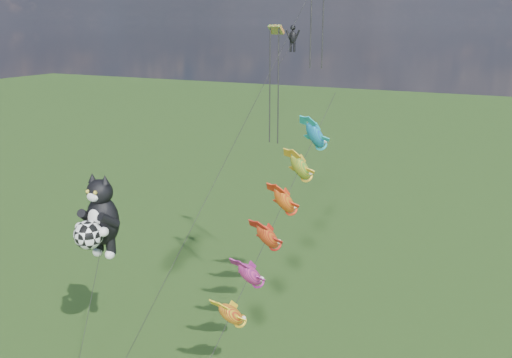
% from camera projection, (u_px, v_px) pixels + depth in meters
% --- Properties ---
extents(ground, '(300.00, 300.00, 0.00)m').
position_uv_depth(ground, '(39.00, 337.00, 37.33)').
color(ground, '#15340D').
extents(cat_kite_rig, '(2.38, 4.04, 11.38)m').
position_uv_depth(cat_kite_rig, '(99.00, 219.00, 33.65)').
color(cat_kite_rig, brown).
rests_on(cat_kite_rig, ground).
extents(fish_windsock_rig, '(2.90, 15.78, 15.48)m').
position_uv_depth(fish_windsock_rig, '(276.00, 219.00, 33.57)').
color(fish_windsock_rig, brown).
rests_on(fish_windsock_rig, ground).
extents(parafoil_rig, '(6.60, 16.76, 25.51)m').
position_uv_depth(parafoil_rig, '(291.00, 34.00, 34.73)').
color(parafoil_rig, brown).
rests_on(parafoil_rig, ground).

